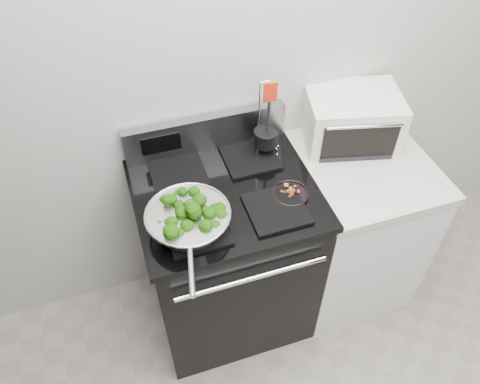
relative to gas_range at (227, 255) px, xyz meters
name	(u,v)px	position (x,y,z in m)	size (l,w,h in m)	color
back_wall	(267,58)	(0.30, 0.34, 0.86)	(4.00, 0.02, 2.70)	#BAB9B1
gas_range	(227,255)	(0.00, 0.00, 0.00)	(0.79, 0.69, 1.13)	black
counter	(349,226)	(0.68, 0.00, -0.03)	(0.62, 0.68, 0.92)	white
skillet	(188,219)	(-0.20, -0.15, 0.52)	(0.34, 0.54, 0.07)	silver
broccoli_pile	(188,215)	(-0.20, -0.15, 0.54)	(0.27, 0.27, 0.09)	black
bacon_plate	(291,192)	(0.26, -0.11, 0.48)	(0.16, 0.16, 0.04)	black
utensil_holder	(266,141)	(0.25, 0.18, 0.53)	(0.13, 0.13, 0.39)	silver
toaster_oven	(351,118)	(0.69, 0.18, 0.56)	(0.50, 0.42, 0.25)	silver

